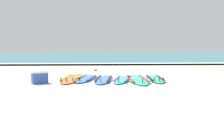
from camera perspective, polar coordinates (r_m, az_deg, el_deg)
ground_plane at (r=7.53m, az=-0.61°, el=-2.40°), size 80.00×80.00×0.00m
sea at (r=43.79m, az=-2.38°, el=4.13°), size 80.00×60.00×0.10m
wave_foam_strip at (r=14.23m, az=-1.62°, el=1.51°), size 80.00×0.84×0.11m
surfboard_0 at (r=7.68m, az=-9.98°, el=-2.05°), size 0.81×2.63×0.18m
surfboard_1 at (r=7.56m, az=-6.56°, el=-2.12°), size 0.91×2.18×0.18m
surfboard_2 at (r=7.28m, az=-2.14°, el=-2.38°), size 0.77×2.19×0.18m
surfboard_3 at (r=7.26m, az=2.67°, el=-2.41°), size 0.94×2.02×0.18m
surfboard_4 at (r=7.38m, az=6.41°, el=-2.31°), size 0.65×2.56×0.18m
surfboard_5 at (r=7.58m, az=10.91°, el=-2.17°), size 0.64×2.07×0.18m
cooler_box at (r=6.93m, az=-18.13°, el=-1.75°), size 0.55×0.49×0.38m
seaweed_clump_near_shoreline at (r=10.49m, az=-4.25°, el=-0.02°), size 0.19×0.15×0.07m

